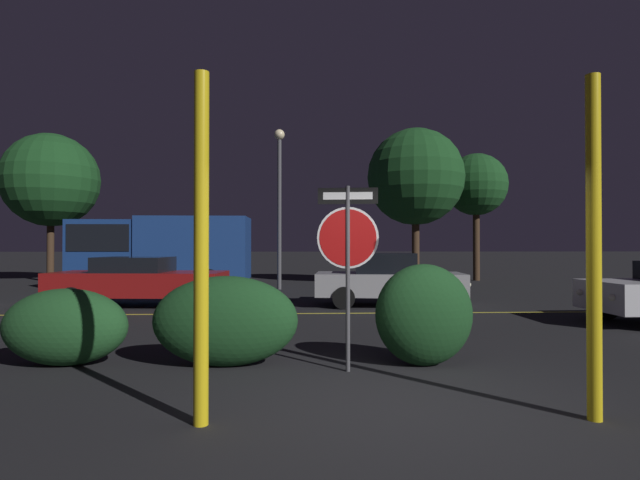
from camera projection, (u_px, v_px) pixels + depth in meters
name	position (u px, v px, depth m)	size (l,w,h in m)	color
ground_plane	(401.00, 407.00, 5.25)	(260.00, 260.00, 0.00)	black
road_center_stripe	(342.00, 313.00, 12.46)	(32.37, 0.12, 0.01)	gold
stop_sign	(348.00, 241.00, 6.74)	(0.83, 0.13, 2.51)	#4C4C51
yellow_pole_left	(201.00, 248.00, 4.74)	(0.14, 0.14, 3.36)	yellow
yellow_pole_right	(594.00, 247.00, 4.86)	(0.14, 0.14, 3.38)	yellow
hedge_bush_0	(65.00, 327.00, 7.07)	(1.74, 0.89, 1.09)	#1E4C23
hedge_bush_1	(226.00, 321.00, 7.02)	(2.04, 0.82, 1.27)	#19421E
hedge_bush_2	(424.00, 315.00, 7.06)	(1.38, 0.82, 1.44)	#19421E
passing_car_1	(139.00, 281.00, 13.99)	(4.90, 2.20, 1.37)	maroon
passing_car_2	(388.00, 280.00, 14.02)	(4.31, 2.14, 1.49)	#9E9EA3
delivery_truck	(158.00, 248.00, 19.16)	(6.59, 2.38, 2.79)	navy
street_lamp	(279.00, 189.00, 19.32)	(0.41, 0.41, 6.21)	#4C4C51
tree_0	(476.00, 185.00, 24.18)	(3.00, 3.00, 6.16)	#422D1E
tree_1	(416.00, 177.00, 21.35)	(4.14, 4.14, 6.71)	#422D1E
tree_2	(51.00, 180.00, 23.39)	(4.36, 4.36, 6.94)	#422D1E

